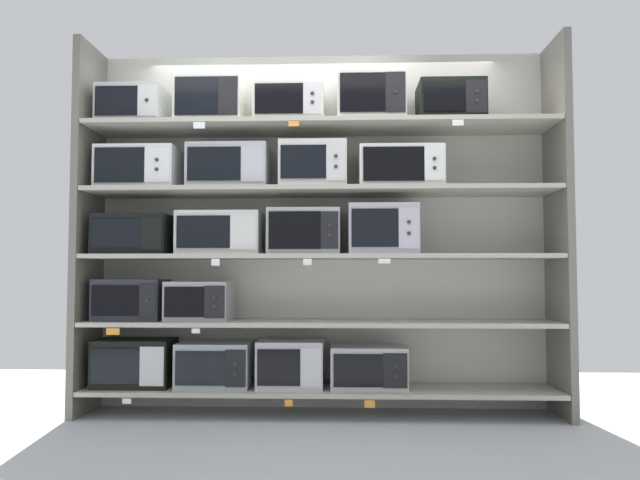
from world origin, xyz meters
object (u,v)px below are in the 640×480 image
microwave_3 (369,367)px  microwave_14 (134,108)px  microwave_10 (140,169)px  microwave_12 (314,167)px  microwave_11 (229,168)px  microwave_7 (220,233)px  microwave_18 (450,104)px  microwave_4 (131,300)px  microwave_0 (135,363)px  microwave_1 (215,364)px  microwave_5 (200,301)px  microwave_13 (400,169)px  microwave_15 (210,102)px  microwave_6 (136,235)px  microwave_2 (291,364)px  microwave_16 (290,106)px  microwave_9 (383,230)px  microwave_17 (371,100)px  microwave_8 (305,232)px

microwave_3 → microwave_14: size_ratio=1.15×
microwave_3 → microwave_10: bearing=-180.0°
microwave_12 → microwave_11: bearing=-180.0°
microwave_7 → microwave_18: bearing=0.0°
microwave_11 → microwave_4: bearing=180.0°
microwave_0 → microwave_4: 0.43m
microwave_1 → microwave_14: size_ratio=1.11×
microwave_3 → microwave_5: bearing=180.0°
microwave_12 → microwave_14: bearing=-180.0°
microwave_0 → microwave_14: microwave_14 is taller
microwave_13 → microwave_18: bearing=0.1°
microwave_7 → microwave_15: 0.92m
microwave_11 → microwave_15: bearing=-179.9°
microwave_4 → microwave_14: 1.34m
microwave_6 → microwave_12: (1.23, -0.00, 0.47)m
microwave_7 → microwave_12: (0.64, 0.00, 0.46)m
microwave_2 → microwave_16: (-0.01, -0.00, 1.77)m
microwave_0 → microwave_16: bearing=-0.0°
microwave_12 → microwave_13: 0.59m
microwave_9 → microwave_10: (-1.69, -0.00, 0.43)m
microwave_5 → microwave_10: size_ratio=0.79×
microwave_6 → microwave_11: 0.80m
microwave_0 → microwave_3: 1.60m
microwave_2 → microwave_18: (1.09, 0.00, 1.78)m
microwave_12 → microwave_18: (0.94, -0.00, 0.43)m
microwave_10 → microwave_13: (1.81, -0.00, -0.01)m
microwave_7 → microwave_14: bearing=-180.0°
microwave_3 → microwave_5: 1.24m
microwave_13 → microwave_17: bearing=179.9°
microwave_1 → microwave_4: microwave_4 is taller
microwave_4 → microwave_6: 0.45m
microwave_12 → microwave_13: microwave_12 is taller
microwave_0 → microwave_17: (1.62, -0.00, 1.81)m
microwave_5 → microwave_17: bearing=-0.0°
microwave_9 → microwave_18: size_ratio=1.06×
microwave_4 → microwave_9: size_ratio=0.97×
microwave_1 → microwave_16: size_ratio=1.04×
microwave_11 → microwave_5: bearing=-180.0°
microwave_5 → microwave_9: (1.26, 0.00, 0.49)m
microwave_1 → microwave_9: size_ratio=1.05×
microwave_2 → microwave_0: bearing=180.0°
microwave_6 → microwave_14: bearing=-179.5°
microwave_5 → microwave_17: size_ratio=0.92×
microwave_9 → microwave_12: microwave_12 is taller
microwave_1 → microwave_7: microwave_7 is taller
microwave_7 → microwave_8: size_ratio=1.16×
microwave_9 → microwave_16: 1.07m
microwave_5 → microwave_7: bearing=0.1°
microwave_13 → microwave_18: microwave_18 is taller
microwave_13 → microwave_3: bearing=179.9°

